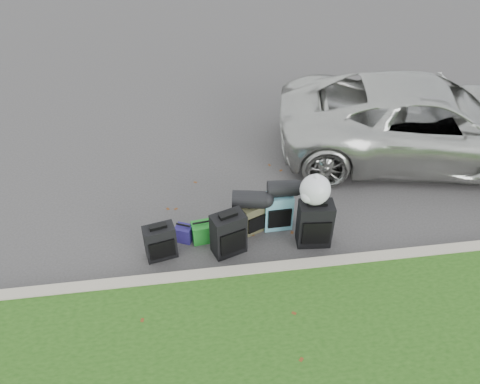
{
  "coord_description": "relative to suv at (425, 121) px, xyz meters",
  "views": [
    {
      "loc": [
        -0.85,
        -5.3,
        5.02
      ],
      "look_at": [
        -0.1,
        0.2,
        0.55
      ],
      "focal_mm": 35.0,
      "sensor_mm": 36.0,
      "label": 1
    }
  ],
  "objects": [
    {
      "name": "tote_navy",
      "position": [
        -4.46,
        -1.7,
        -0.6
      ],
      "size": [
        0.3,
        0.27,
        0.26
      ],
      "primitive_type": "cube",
      "rotation": [
        0.0,
        0.0,
        -0.43
      ],
      "color": "navy",
      "rests_on": "ground"
    },
    {
      "name": "suitcase_small_black",
      "position": [
        -4.8,
        -1.99,
        -0.45
      ],
      "size": [
        0.48,
        0.33,
        0.55
      ],
      "primitive_type": "cube",
      "rotation": [
        0.0,
        0.0,
        0.22
      ],
      "color": "black",
      "rests_on": "ground"
    },
    {
      "name": "suitcase_teal",
      "position": [
        -3.01,
        -1.59,
        -0.42
      ],
      "size": [
        0.44,
        0.27,
        0.61
      ],
      "primitive_type": "cube",
      "rotation": [
        0.0,
        0.0,
        0.02
      ],
      "color": "#5592AC",
      "rests_on": "ground"
    },
    {
      "name": "suitcase_large_black_left",
      "position": [
        -3.82,
        -2.02,
        -0.39
      ],
      "size": [
        0.54,
        0.42,
        0.68
      ],
      "primitive_type": "cube",
      "rotation": [
        0.0,
        0.0,
        0.33
      ],
      "color": "black",
      "rests_on": "ground"
    },
    {
      "name": "suv",
      "position": [
        0.0,
        0.0,
        0.0
      ],
      "size": [
        5.63,
        3.42,
        1.46
      ],
      "primitive_type": "imported",
      "rotation": [
        0.0,
        0.0,
        1.37
      ],
      "color": "#B7B7B2",
      "rests_on": "ground"
    },
    {
      "name": "suitcase_olive",
      "position": [
        -3.4,
        -1.63,
        -0.48
      ],
      "size": [
        0.42,
        0.35,
        0.49
      ],
      "primitive_type": "cube",
      "rotation": [
        0.0,
        0.0,
        0.4
      ],
      "color": "#3B3924",
      "rests_on": "ground"
    },
    {
      "name": "suitcase_large_black_right",
      "position": [
        -2.55,
        -2.02,
        -0.36
      ],
      "size": [
        0.52,
        0.34,
        0.74
      ],
      "primitive_type": "cube",
      "rotation": [
        0.0,
        0.0,
        -0.09
      ],
      "color": "black",
      "rests_on": "ground"
    },
    {
      "name": "ground",
      "position": [
        -3.46,
        -1.55,
        -0.73
      ],
      "size": [
        120.0,
        120.0,
        0.0
      ],
      "primitive_type": "plane",
      "color": "#383535",
      "rests_on": "ground"
    },
    {
      "name": "trash_bag",
      "position": [
        -2.58,
        -1.95,
        0.23
      ],
      "size": [
        0.44,
        0.44,
        0.44
      ],
      "primitive_type": "sphere",
      "color": "silver",
      "rests_on": "suitcase_large_black_right"
    },
    {
      "name": "curb",
      "position": [
        -3.46,
        -2.55,
        -0.65
      ],
      "size": [
        120.0,
        0.18,
        0.15
      ],
      "primitive_type": "cube",
      "color": "#9E937F",
      "rests_on": "ground"
    },
    {
      "name": "tote_green",
      "position": [
        -4.2,
        -1.75,
        -0.57
      ],
      "size": [
        0.31,
        0.26,
        0.32
      ],
      "primitive_type": "cube",
      "rotation": [
        0.0,
        0.0,
        0.12
      ],
      "color": "#1B7D23",
      "rests_on": "ground"
    },
    {
      "name": "duffel_left",
      "position": [
        -3.47,
        -1.64,
        -0.1
      ],
      "size": [
        0.53,
        0.35,
        0.27
      ],
      "primitive_type": "cylinder",
      "rotation": [
        0.0,
        1.57,
        -0.19
      ],
      "color": "black",
      "rests_on": "suitcase_olive"
    },
    {
      "name": "duffel_right",
      "position": [
        -2.96,
        -1.58,
        0.01
      ],
      "size": [
        0.46,
        0.27,
        0.25
      ],
      "primitive_type": "cylinder",
      "rotation": [
        0.0,
        1.57,
        -0.06
      ],
      "color": "black",
      "rests_on": "suitcase_teal"
    }
  ]
}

